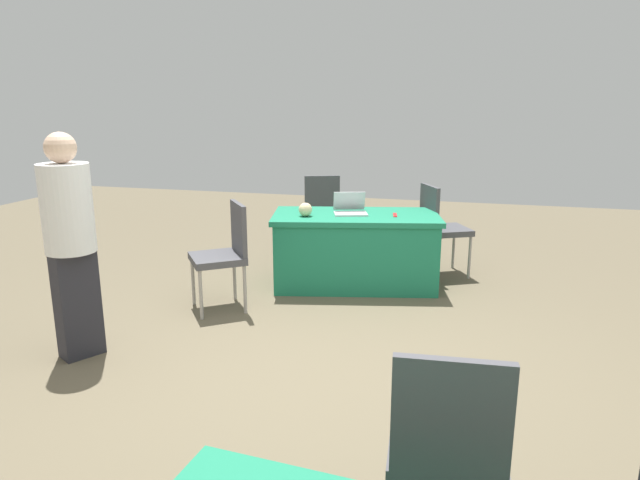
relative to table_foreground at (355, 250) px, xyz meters
The scene contains 10 objects.
ground_plane 2.05m from the table_foreground, 95.62° to the left, with size 14.40×14.40×0.00m, color brown.
table_foreground is the anchor object (origin of this frame).
chair_near_front 3.52m from the table_foreground, 107.10° to the left, with size 0.47×0.47×0.94m.
chair_tucked_left 1.36m from the table_foreground, 44.08° to the left, with size 0.62×0.62×0.94m.
chair_aisle 0.98m from the table_foreground, 144.80° to the right, with size 0.59×0.59×0.96m.
chair_by_pillar 1.38m from the table_foreground, 60.63° to the right, with size 0.57×0.57×0.95m.
person_attendee_standing 2.69m from the table_foreground, 52.75° to the left, with size 0.46×0.46×1.60m.
laptop_silver 0.40m from the table_foreground, 15.63° to the right, with size 0.39×0.38×0.21m.
yarn_ball 0.66m from the table_foreground, 26.38° to the left, with size 0.13×0.13×0.13m, color beige.
scissors_red 0.53m from the table_foreground, behind, with size 0.18×0.04×0.01m, color red.
Camera 1 is at (-0.86, 3.28, 1.79)m, focal length 31.41 mm.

